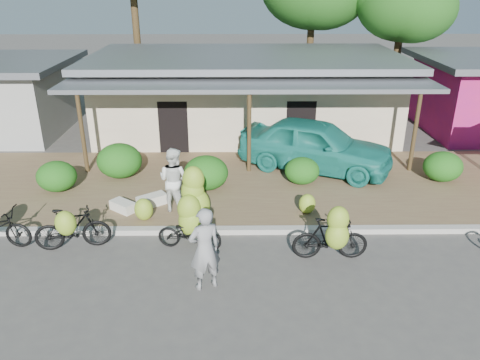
# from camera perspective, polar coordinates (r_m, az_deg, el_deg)

# --- Properties ---
(ground) EXTENTS (100.00, 100.00, 0.00)m
(ground) POSITION_cam_1_polar(r_m,az_deg,el_deg) (10.95, 1.98, -11.66)
(ground) COLOR #4A4744
(ground) RESTS_ON ground
(sidewalk) EXTENTS (60.00, 6.00, 0.12)m
(sidewalk) POSITION_cam_1_polar(r_m,az_deg,el_deg) (15.28, 1.20, -0.63)
(sidewalk) COLOR brown
(sidewalk) RESTS_ON ground
(curb) EXTENTS (60.00, 0.25, 0.15)m
(curb) POSITION_cam_1_polar(r_m,az_deg,el_deg) (12.60, 1.60, -6.14)
(curb) COLOR #A8A399
(curb) RESTS_ON ground
(shop_main) EXTENTS (13.00, 8.50, 3.35)m
(shop_main) POSITION_cam_1_polar(r_m,az_deg,el_deg) (20.40, 0.74, 10.51)
(shop_main) COLOR beige
(shop_main) RESTS_ON ground
(tree_near_right) EXTENTS (4.55, 4.38, 6.96)m
(tree_near_right) POSITION_cam_1_polar(r_m,az_deg,el_deg) (24.83, 18.83, 19.95)
(tree_near_right) COLOR #44331B
(tree_near_right) RESTS_ON ground
(hedge_0) EXTENTS (1.23, 1.11, 0.96)m
(hedge_0) POSITION_cam_1_polar(r_m,az_deg,el_deg) (15.65, -21.45, 0.42)
(hedge_0) COLOR #1C5112
(hedge_0) RESTS_ON sidewalk
(hedge_1) EXTENTS (1.48, 1.34, 1.16)m
(hedge_1) POSITION_cam_1_polar(r_m,az_deg,el_deg) (16.06, -14.48, 2.30)
(hedge_1) COLOR #1C5112
(hedge_1) RESTS_ON sidewalk
(hedge_2) EXTENTS (1.40, 1.26, 1.09)m
(hedge_2) POSITION_cam_1_polar(r_m,az_deg,el_deg) (14.71, -4.16, 0.88)
(hedge_2) COLOR #1C5112
(hedge_2) RESTS_ON sidewalk
(hedge_3) EXTENTS (1.13, 1.02, 0.88)m
(hedge_3) POSITION_cam_1_polar(r_m,az_deg,el_deg) (15.23, 7.57, 1.13)
(hedge_3) COLOR #1C5112
(hedge_3) RESTS_ON sidewalk
(hedge_4) EXTENTS (1.24, 1.12, 0.97)m
(hedge_4) POSITION_cam_1_polar(r_m,az_deg,el_deg) (15.90, 14.63, 1.69)
(hedge_4) COLOR #1C5112
(hedge_4) RESTS_ON sidewalk
(hedge_5) EXTENTS (1.26, 1.14, 0.99)m
(hedge_5) POSITION_cam_1_polar(r_m,az_deg,el_deg) (16.68, 23.50, 1.51)
(hedge_5) COLOR #1C5112
(hedge_5) RESTS_ON sidewalk
(bike_left) EXTENTS (1.92, 1.27, 1.37)m
(bike_left) POSITION_cam_1_polar(r_m,az_deg,el_deg) (12.33, -19.83, -5.53)
(bike_left) COLOR black
(bike_left) RESTS_ON ground
(bike_center) EXTENTS (1.71, 1.26, 2.02)m
(bike_center) POSITION_cam_1_polar(r_m,az_deg,el_deg) (11.87, -5.90, -4.26)
(bike_center) COLOR black
(bike_center) RESTS_ON ground
(bike_right) EXTENTS (1.82, 1.13, 1.70)m
(bike_right) POSITION_cam_1_polar(r_m,az_deg,el_deg) (11.31, 11.11, -6.78)
(bike_right) COLOR black
(bike_right) RESTS_ON ground
(loose_banana_a) EXTENTS (0.51, 0.44, 0.64)m
(loose_banana_a) POSITION_cam_1_polar(r_m,az_deg,el_deg) (13.14, -11.66, -3.52)
(loose_banana_a) COLOR #9EBB2E
(loose_banana_a) RESTS_ON sidewalk
(loose_banana_b) EXTENTS (0.50, 0.43, 0.63)m
(loose_banana_b) POSITION_cam_1_polar(r_m,az_deg,el_deg) (13.29, -4.96, -2.80)
(loose_banana_b) COLOR #9EBB2E
(loose_banana_b) RESTS_ON sidewalk
(loose_banana_c) EXTENTS (0.47, 0.40, 0.59)m
(loose_banana_c) POSITION_cam_1_polar(r_m,az_deg,el_deg) (13.37, 8.19, -2.89)
(loose_banana_c) COLOR #9EBB2E
(loose_banana_c) RESTS_ON sidewalk
(sack_near) EXTENTS (0.92, 0.82, 0.30)m
(sack_near) POSITION_cam_1_polar(r_m,az_deg,el_deg) (14.02, -10.68, -2.44)
(sack_near) COLOR silver
(sack_near) RESTS_ON sidewalk
(sack_far) EXTENTS (0.83, 0.76, 0.28)m
(sack_far) POSITION_cam_1_polar(r_m,az_deg,el_deg) (13.87, -14.08, -3.11)
(sack_far) COLOR silver
(sack_far) RESTS_ON sidewalk
(vendor) EXTENTS (0.84, 0.71, 1.94)m
(vendor) POSITION_cam_1_polar(r_m,az_deg,el_deg) (10.11, -4.33, -8.39)
(vendor) COLOR gray
(vendor) RESTS_ON ground
(bystander) EXTENTS (1.14, 1.06, 1.88)m
(bystander) POSITION_cam_1_polar(r_m,az_deg,el_deg) (13.29, -8.08, 0.02)
(bystander) COLOR silver
(bystander) RESTS_ON sidewalk
(teal_van) EXTENTS (5.61, 4.08, 1.78)m
(teal_van) POSITION_cam_1_polar(r_m,az_deg,el_deg) (16.31, 9.18, 4.24)
(teal_van) COLOR #1B7D70
(teal_van) RESTS_ON sidewalk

